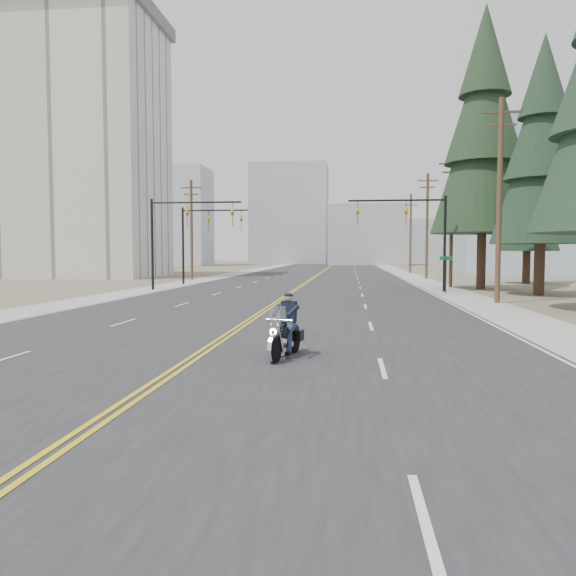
% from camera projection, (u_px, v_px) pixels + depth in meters
% --- Properties ---
extents(ground_plane, '(400.00, 400.00, 0.00)m').
position_uv_depth(ground_plane, '(123.00, 407.00, 10.44)').
color(ground_plane, '#776D56').
rests_on(ground_plane, ground).
extents(road, '(20.00, 200.00, 0.01)m').
position_uv_depth(road, '(321.00, 273.00, 79.88)').
color(road, '#303033').
rests_on(road, ground).
extents(sidewalk_left, '(3.00, 200.00, 0.01)m').
position_uv_depth(sidewalk_left, '(241.00, 273.00, 81.15)').
color(sidewalk_left, '#A5A5A0').
rests_on(sidewalk_left, ground).
extents(sidewalk_right, '(3.00, 200.00, 0.01)m').
position_uv_depth(sidewalk_right, '(403.00, 273.00, 78.60)').
color(sidewalk_right, '#A5A5A0').
rests_on(sidewalk_right, ground).
extents(traffic_mast_left, '(7.10, 0.26, 7.00)m').
position_uv_depth(traffic_mast_left, '(178.00, 226.00, 42.87)').
color(traffic_mast_left, black).
rests_on(traffic_mast_left, ground).
extents(traffic_mast_right, '(7.10, 0.26, 7.00)m').
position_uv_depth(traffic_mast_right, '(417.00, 224.00, 40.88)').
color(traffic_mast_right, black).
rests_on(traffic_mast_right, ground).
extents(traffic_mast_far, '(6.10, 0.26, 7.00)m').
position_uv_depth(traffic_mast_far, '(201.00, 231.00, 50.84)').
color(traffic_mast_far, black).
rests_on(traffic_mast_far, ground).
extents(street_sign, '(0.90, 0.06, 2.62)m').
position_uv_depth(street_sign, '(446.00, 268.00, 38.89)').
color(street_sign, black).
rests_on(street_sign, ground).
extents(utility_pole_b, '(2.20, 0.30, 11.50)m').
position_uv_depth(utility_pole_b, '(499.00, 197.00, 31.50)').
color(utility_pole_b, brown).
rests_on(utility_pole_b, ground).
extents(utility_pole_c, '(2.20, 0.30, 11.00)m').
position_uv_depth(utility_pole_c, '(452.00, 218.00, 46.39)').
color(utility_pole_c, brown).
rests_on(utility_pole_c, ground).
extents(utility_pole_d, '(2.20, 0.30, 11.50)m').
position_uv_depth(utility_pole_d, '(427.00, 224.00, 61.26)').
color(utility_pole_d, brown).
rests_on(utility_pole_d, ground).
extents(utility_pole_e, '(2.20, 0.30, 11.00)m').
position_uv_depth(utility_pole_e, '(411.00, 232.00, 78.13)').
color(utility_pole_e, brown).
rests_on(utility_pole_e, ground).
extents(utility_pole_left, '(2.20, 0.30, 10.50)m').
position_uv_depth(utility_pole_left, '(191.00, 228.00, 59.09)').
color(utility_pole_left, brown).
rests_on(utility_pole_left, ground).
extents(apartment_block, '(18.00, 14.00, 30.00)m').
position_uv_depth(apartment_block, '(81.00, 151.00, 67.15)').
color(apartment_block, silver).
rests_on(apartment_block, ground).
extents(glass_building, '(24.00, 16.00, 20.00)m').
position_uv_depth(glass_building, '(558.00, 200.00, 75.71)').
color(glass_building, '#9EB5CC').
rests_on(glass_building, ground).
extents(haze_bldg_a, '(14.00, 12.00, 22.00)m').
position_uv_depth(haze_bldg_a, '(178.00, 217.00, 127.69)').
color(haze_bldg_a, '#B7BCC6').
rests_on(haze_bldg_a, ground).
extents(haze_bldg_b, '(18.00, 14.00, 14.00)m').
position_uv_depth(haze_bldg_b, '(367.00, 235.00, 133.11)').
color(haze_bldg_b, '#ADB2B7').
rests_on(haze_bldg_b, ground).
extents(haze_bldg_c, '(16.00, 12.00, 18.00)m').
position_uv_depth(haze_bldg_c, '(527.00, 223.00, 114.57)').
color(haze_bldg_c, '#B7BCC6').
rests_on(haze_bldg_c, ground).
extents(haze_bldg_d, '(20.00, 15.00, 26.00)m').
position_uv_depth(haze_bldg_d, '(290.00, 215.00, 149.82)').
color(haze_bldg_d, '#ADB2B7').
rests_on(haze_bldg_d, ground).
extents(haze_bldg_e, '(14.00, 14.00, 12.00)m').
position_uv_depth(haze_bldg_e, '(426.00, 242.00, 156.09)').
color(haze_bldg_e, '#B7BCC6').
rests_on(haze_bldg_e, ground).
extents(haze_bldg_f, '(12.00, 12.00, 16.00)m').
position_uv_depth(haze_bldg_f, '(139.00, 233.00, 144.41)').
color(haze_bldg_f, '#ADB2B7').
rests_on(haze_bldg_f, ground).
extents(motorcyclist, '(1.44, 2.42, 1.77)m').
position_uv_depth(motorcyclist, '(285.00, 326.00, 15.28)').
color(motorcyclist, black).
rests_on(motorcyclist, ground).
extents(conifer_mid, '(6.52, 6.52, 17.39)m').
position_uv_depth(conifer_mid, '(543.00, 146.00, 37.34)').
color(conifer_mid, '#382619').
rests_on(conifer_mid, ground).
extents(conifer_tall, '(7.93, 7.93, 22.03)m').
position_uv_depth(conifer_tall, '(484.00, 127.00, 43.48)').
color(conifer_tall, '#382619').
rests_on(conifer_tall, ground).
extents(conifer_far, '(5.67, 5.67, 15.18)m').
position_uv_depth(conifer_far, '(528.00, 190.00, 51.83)').
color(conifer_far, '#382619').
rests_on(conifer_far, ground).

